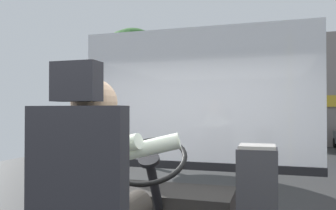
{
  "coord_description": "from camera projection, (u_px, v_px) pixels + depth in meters",
  "views": [
    {
      "loc": [
        0.76,
        -1.79,
        1.92
      ],
      "look_at": [
        -0.11,
        1.05,
        1.97
      ],
      "focal_mm": 35.97,
      "sensor_mm": 36.0,
      "label": 1
    }
  ],
  "objects": [
    {
      "name": "ground",
      "position": [
        246.0,
        174.0,
        10.32
      ],
      "size": [
        18.0,
        44.0,
        0.06
      ],
      "color": "#323232"
    },
    {
      "name": "bus_driver",
      "position": [
        100.0,
        177.0,
        1.73
      ],
      "size": [
        0.75,
        0.52,
        0.8
      ],
      "color": "#332D28",
      "rests_on": "driver_seat"
    },
    {
      "name": "steering_console",
      "position": [
        168.0,
        210.0,
        2.87
      ],
      "size": [
        1.1,
        1.04,
        0.88
      ],
      "color": "#282623",
      "rests_on": "bus_floor"
    },
    {
      "name": "windshield_panel",
      "position": [
        195.0,
        114.0,
        3.48
      ],
      "size": [
        2.5,
        0.08,
        1.48
      ],
      "color": "white"
    },
    {
      "name": "street_tree",
      "position": [
        133.0,
        66.0,
        12.27
      ],
      "size": [
        2.66,
        2.66,
        4.9
      ],
      "color": "#4C3828",
      "rests_on": "ground"
    }
  ]
}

